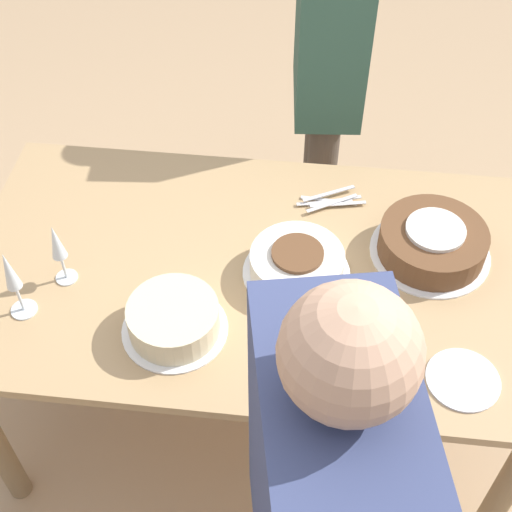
{
  "coord_description": "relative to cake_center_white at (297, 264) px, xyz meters",
  "views": [
    {
      "loc": [
        -0.14,
        1.28,
        2.26
      ],
      "look_at": [
        0.0,
        0.0,
        0.82
      ],
      "focal_mm": 50.0,
      "sensor_mm": 36.0,
      "label": 1
    }
  ],
  "objects": [
    {
      "name": "wine_glass_far",
      "position": [
        0.7,
        0.21,
        0.1
      ],
      "size": [
        0.07,
        0.07,
        0.22
      ],
      "color": "silver",
      "rests_on": "dining_table"
    },
    {
      "name": "cake_back_decorated",
      "position": [
        0.3,
        0.22,
        0.0
      ],
      "size": [
        0.27,
        0.27,
        0.09
      ],
      "color": "white",
      "rests_on": "dining_table"
    },
    {
      "name": "wine_glass_near",
      "position": [
        0.62,
        0.09,
        0.09
      ],
      "size": [
        0.06,
        0.06,
        0.2
      ],
      "color": "silver",
      "rests_on": "dining_table"
    },
    {
      "name": "cake_center_white",
      "position": [
        0.0,
        0.0,
        0.0
      ],
      "size": [
        0.3,
        0.3,
        0.09
      ],
      "color": "white",
      "rests_on": "dining_table"
    },
    {
      "name": "cake_front_chocolate",
      "position": [
        -0.37,
        -0.12,
        0.01
      ],
      "size": [
        0.34,
        0.34,
        0.1
      ],
      "color": "white",
      "rests_on": "dining_table"
    },
    {
      "name": "fork_pile",
      "position": [
        -0.08,
        -0.29,
        -0.03
      ],
      "size": [
        0.21,
        0.13,
        0.02
      ],
      "color": "silver",
      "rests_on": "dining_table"
    },
    {
      "name": "dessert_plate_left",
      "position": [
        -0.43,
        0.3,
        -0.04
      ],
      "size": [
        0.18,
        0.18,
        0.01
      ],
      "color": "silver",
      "rests_on": "dining_table"
    },
    {
      "name": "dining_table",
      "position": [
        0.11,
        -0.01,
        -0.15
      ],
      "size": [
        1.62,
        0.92,
        0.77
      ],
      "color": "tan",
      "rests_on": "ground_plane"
    },
    {
      "name": "ground_plane",
      "position": [
        0.11,
        -0.01,
        -0.81
      ],
      "size": [
        12.0,
        12.0,
        0.0
      ],
      "primitive_type": "plane",
      "color": "tan"
    },
    {
      "name": "person_cutting",
      "position": [
        -0.04,
        -0.82,
        0.14
      ],
      "size": [
        0.25,
        0.42,
        1.58
      ],
      "rotation": [
        0.0,
        0.0,
        1.66
      ],
      "color": "#4C4238",
      "rests_on": "ground_plane"
    }
  ]
}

